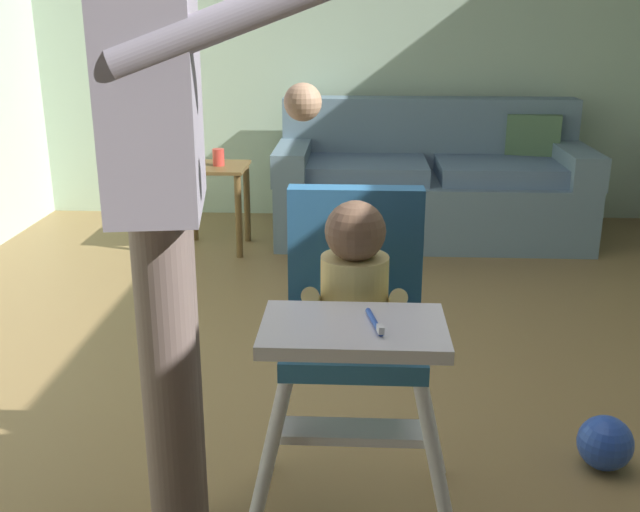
{
  "coord_description": "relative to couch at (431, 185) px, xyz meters",
  "views": [
    {
      "loc": [
        0.08,
        -2.34,
        1.38
      ],
      "look_at": [
        -0.01,
        -0.53,
        0.79
      ],
      "focal_mm": 41.77,
      "sensor_mm": 36.0,
      "label": 1
    }
  ],
  "objects": [
    {
      "name": "ground",
      "position": [
        -0.55,
        -2.41,
        -0.38
      ],
      "size": [
        5.92,
        7.39,
        0.1
      ],
      "primitive_type": "cube",
      "color": "olive"
    },
    {
      "name": "wall_far",
      "position": [
        -0.55,
        0.52,
        0.93
      ],
      "size": [
        5.12,
        0.06,
        2.52
      ],
      "primitive_type": "cube",
      "color": "#AFC8AC",
      "rests_on": "ground"
    },
    {
      "name": "couch",
      "position": [
        0.0,
        0.0,
        0.0
      ],
      "size": [
        1.95,
        0.86,
        0.86
      ],
      "rotation": [
        0.0,
        0.0,
        -1.57
      ],
      "color": "slate",
      "rests_on": "ground"
    },
    {
      "name": "high_chair",
      "position": [
        -0.48,
        -2.98,
        0.34
      ],
      "size": [
        0.61,
        0.73,
        0.96
      ],
      "rotation": [
        0.0,
        0.0,
        -1.57
      ],
      "color": "white",
      "rests_on": "ground"
    },
    {
      "name": "adult_standing",
      "position": [
        -0.93,
        -3.05,
        0.63
      ],
      "size": [
        0.56,
        0.5,
        1.69
      ],
      "rotation": [
        0.0,
        0.0,
        0.16
      ],
      "color": "#715D57",
      "rests_on": "ground"
    },
    {
      "name": "toy_ball",
      "position": [
        0.33,
        -2.64,
        -0.24
      ],
      "size": [
        0.17,
        0.17,
        0.17
      ],
      "primitive_type": "sphere",
      "color": "#284CB7",
      "rests_on": "ground"
    },
    {
      "name": "side_table",
      "position": [
        -1.34,
        -0.38,
        0.05
      ],
      "size": [
        0.4,
        0.4,
        0.52
      ],
      "color": "brown",
      "rests_on": "ground"
    },
    {
      "name": "sippy_cup",
      "position": [
        -1.31,
        -0.38,
        0.24
      ],
      "size": [
        0.07,
        0.07,
        0.1
      ],
      "primitive_type": "cylinder",
      "color": "#D13D33",
      "rests_on": "side_table"
    }
  ]
}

